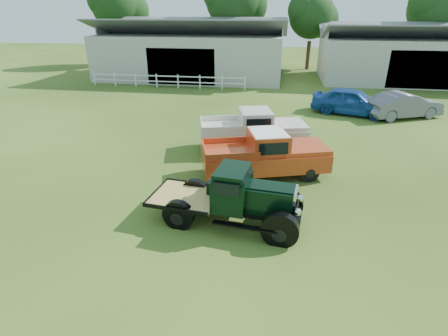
% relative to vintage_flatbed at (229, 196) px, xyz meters
% --- Properties ---
extents(ground, '(120.00, 120.00, 0.00)m').
position_rel_vintage_flatbed_xyz_m(ground, '(-0.69, 0.76, -0.98)').
color(ground, '#2A3B13').
extents(shed_left, '(18.80, 10.20, 5.60)m').
position_rel_vintage_flatbed_xyz_m(shed_left, '(-7.69, 26.76, 1.82)').
color(shed_left, '#9D9A8F').
rests_on(shed_left, ground).
extents(shed_right, '(16.80, 9.20, 5.20)m').
position_rel_vintage_flatbed_xyz_m(shed_right, '(13.31, 27.76, 1.62)').
color(shed_right, '#9D9A8F').
rests_on(shed_right, ground).
extents(fence_rail, '(14.20, 0.16, 1.20)m').
position_rel_vintage_flatbed_xyz_m(fence_rail, '(-8.69, 20.76, -0.38)').
color(fence_rail, white).
rests_on(fence_rail, ground).
extents(tree_a, '(6.30, 6.30, 10.50)m').
position_rel_vintage_flatbed_xyz_m(tree_a, '(-18.69, 33.76, 4.27)').
color(tree_a, black).
rests_on(tree_a, ground).
extents(tree_b, '(6.90, 6.90, 11.50)m').
position_rel_vintage_flatbed_xyz_m(tree_b, '(-4.69, 34.76, 4.77)').
color(tree_b, black).
rests_on(tree_b, ground).
extents(tree_c, '(5.40, 5.40, 9.00)m').
position_rel_vintage_flatbed_xyz_m(tree_c, '(4.31, 33.76, 3.52)').
color(tree_c, black).
rests_on(tree_c, ground).
extents(tree_d, '(6.00, 6.00, 10.00)m').
position_rel_vintage_flatbed_xyz_m(tree_d, '(17.31, 34.76, 4.02)').
color(tree_d, black).
rests_on(tree_d, ground).
extents(vintage_flatbed, '(5.14, 2.52, 1.96)m').
position_rel_vintage_flatbed_xyz_m(vintage_flatbed, '(0.00, 0.00, 0.00)').
color(vintage_flatbed, black).
rests_on(vintage_flatbed, ground).
extents(red_pickup, '(5.74, 3.57, 1.96)m').
position_rel_vintage_flatbed_xyz_m(red_pickup, '(0.92, 3.81, -0.00)').
color(red_pickup, '#B63B19').
rests_on(red_pickup, ground).
extents(white_pickup, '(5.74, 3.35, 1.98)m').
position_rel_vintage_flatbed_xyz_m(white_pickup, '(0.18, 6.76, 0.01)').
color(white_pickup, beige).
rests_on(white_pickup, ground).
extents(misc_car_blue, '(5.54, 3.59, 1.75)m').
position_rel_vintage_flatbed_xyz_m(misc_car_blue, '(6.13, 14.27, -0.10)').
color(misc_car_blue, navy).
rests_on(misc_car_blue, ground).
extents(misc_car_grey, '(5.24, 3.59, 1.64)m').
position_rel_vintage_flatbed_xyz_m(misc_car_grey, '(9.34, 14.00, -0.16)').
color(misc_car_grey, slate).
rests_on(misc_car_grey, ground).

